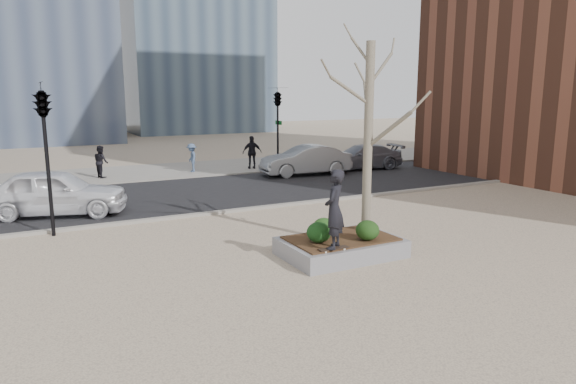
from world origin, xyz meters
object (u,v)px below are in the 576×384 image
police_car (55,192)px  planter (341,247)px  skateboarder (334,209)px  skateboard (334,249)px

police_car → planter: bearing=-125.3°
planter → police_car: (-6.23, 8.36, 0.60)m
planter → skateboarder: skateboarder is taller
skateboard → skateboarder: (0.00, 0.00, 0.99)m
skateboard → skateboarder: skateboarder is taller
planter → police_car: 10.44m
skateboarder → police_car: size_ratio=0.40×
skateboarder → police_car: 10.68m
skateboarder → police_car: bearing=-103.4°
planter → skateboard: (-0.72, -0.77, 0.26)m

